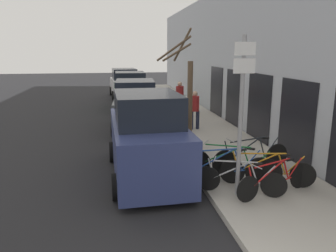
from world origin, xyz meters
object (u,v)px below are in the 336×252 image
at_px(bicycle_0, 275,180).
at_px(pedestrian_far, 195,107).
at_px(bicycle_2, 267,171).
at_px(parked_car_2, 130,92).
at_px(bicycle_4, 232,165).
at_px(parked_car_3, 124,84).
at_px(pedestrian_near, 180,96).
at_px(signpost, 241,111).
at_px(street_tree, 188,97).
at_px(parked_car_0, 147,139).
at_px(bicycle_3, 224,169).
at_px(parked_car_1, 135,107).
at_px(bicycle_5, 251,157).
at_px(bicycle_1, 240,179).

relative_size(bicycle_0, pedestrian_far, 1.31).
height_order(bicycle_2, parked_car_2, parked_car_2).
relative_size(bicycle_4, parked_car_3, 0.47).
bearing_deg(bicycle_4, pedestrian_near, 30.65).
xyz_separation_m(signpost, street_tree, (-0.37, 3.71, -0.20)).
relative_size(bicycle_4, parked_car_2, 0.51).
height_order(bicycle_0, parked_car_3, parked_car_3).
height_order(bicycle_0, parked_car_0, parked_car_0).
xyz_separation_m(bicycle_3, parked_car_3, (-1.79, 17.60, 0.43)).
height_order(parked_car_1, street_tree, street_tree).
relative_size(bicycle_2, pedestrian_far, 1.36).
relative_size(signpost, bicycle_4, 1.71).
bearing_deg(parked_car_0, signpost, -46.45).
relative_size(signpost, parked_car_2, 0.86).
bearing_deg(signpost, bicycle_3, 101.38).
bearing_deg(pedestrian_near, bicycle_2, -102.61).
bearing_deg(bicycle_3, parked_car_0, 60.40).
relative_size(parked_car_0, street_tree, 1.13).
bearing_deg(bicycle_4, signpost, -159.58).
distance_m(bicycle_0, street_tree, 4.29).
bearing_deg(bicycle_5, street_tree, 19.47).
bearing_deg(parked_car_2, street_tree, -80.95).
bearing_deg(parked_car_1, parked_car_0, -87.24).
bearing_deg(bicycle_4, street_tree, 44.73).
distance_m(signpost, bicycle_0, 1.87).
bearing_deg(bicycle_1, parked_car_0, 71.69).
bearing_deg(parked_car_1, parked_car_3, 94.08).
bearing_deg(pedestrian_far, bicycle_2, -97.05).
bearing_deg(bicycle_4, bicycle_0, -115.15).
relative_size(parked_car_1, parked_car_2, 1.01).
height_order(bicycle_2, pedestrian_near, pedestrian_near).
bearing_deg(parked_car_0, bicycle_0, -37.89).
bearing_deg(bicycle_1, signpost, 143.28).
bearing_deg(parked_car_3, bicycle_5, -83.76).
relative_size(bicycle_1, bicycle_2, 0.87).
distance_m(bicycle_1, bicycle_4, 0.90).
xyz_separation_m(parked_car_0, parked_car_1, (0.09, 5.73, -0.08)).
xyz_separation_m(bicycle_1, bicycle_4, (0.13, 0.89, 0.04)).
distance_m(bicycle_0, parked_car_0, 3.52).
relative_size(signpost, parked_car_0, 0.80).
distance_m(parked_car_3, pedestrian_far, 11.88).
bearing_deg(street_tree, pedestrian_far, 71.15).
relative_size(bicycle_0, parked_car_3, 0.48).
distance_m(parked_car_3, street_tree, 14.63).
distance_m(bicycle_3, parked_car_0, 2.27).
height_order(parked_car_0, street_tree, street_tree).
xyz_separation_m(bicycle_5, parked_car_2, (-2.71, 11.70, 0.46)).
bearing_deg(bicycle_4, bicycle_5, -23.93).
distance_m(bicycle_2, pedestrian_far, 6.26).
relative_size(signpost, pedestrian_far, 2.21).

